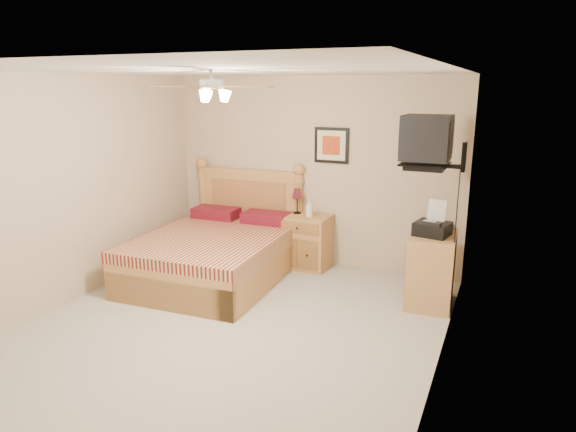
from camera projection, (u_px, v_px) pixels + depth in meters
name	position (u px, v px, depth m)	size (l,w,h in m)	color
floor	(231.00, 328.00, 5.16)	(4.50, 4.50, 0.00)	#ACA89C
ceiling	(223.00, 70.00, 4.54)	(4.00, 4.50, 0.04)	white
wall_back	(312.00, 172.00, 6.85)	(4.00, 0.04, 2.50)	#C6AF92
wall_front	(23.00, 293.00, 2.85)	(4.00, 0.04, 2.50)	#C6AF92
wall_left	(69.00, 191.00, 5.63)	(0.04, 4.50, 2.50)	#C6AF92
wall_right	(446.00, 231.00, 4.07)	(0.04, 4.50, 2.50)	#C6AF92
bed	(213.00, 226.00, 6.33)	(1.61, 2.12, 1.37)	#C08C3F
nightstand	(305.00, 241.00, 6.85)	(0.65, 0.49, 0.71)	#A96C34
table_lamp	(297.00, 201.00, 6.84)	(0.18, 0.18, 0.33)	#54111D
lotion_bottle	(309.00, 208.00, 6.66)	(0.09, 0.09, 0.23)	white
framed_picture	(332.00, 145.00, 6.64)	(0.46, 0.04, 0.46)	black
dresser	(431.00, 269.00, 5.66)	(0.48, 0.69, 0.81)	#A27A46
fax_machine	(433.00, 218.00, 5.47)	(0.35, 0.37, 0.37)	black
magazine_lower	(434.00, 226.00, 5.81)	(0.22, 0.29, 0.03)	#AEA38D
magazine_upper	(435.00, 224.00, 5.82)	(0.18, 0.25, 0.02)	gray
wall_tv	(441.00, 142.00, 5.22)	(0.56, 0.46, 0.58)	black
ceiling_fan	(212.00, 87.00, 4.40)	(1.14, 1.14, 0.28)	white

